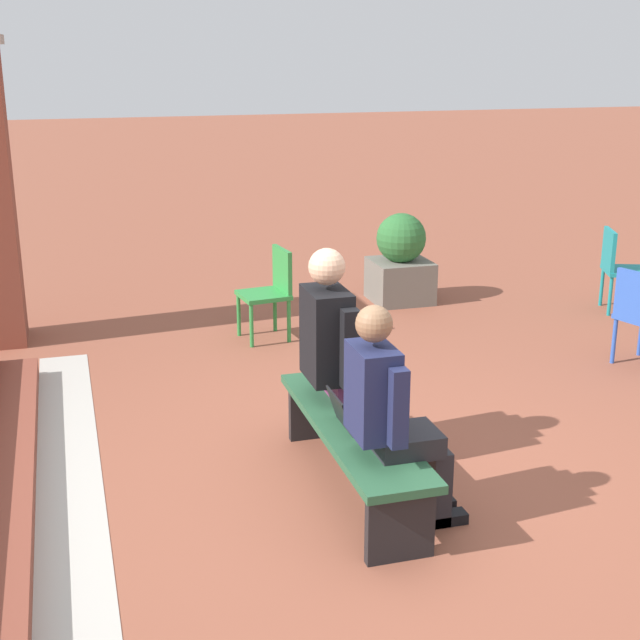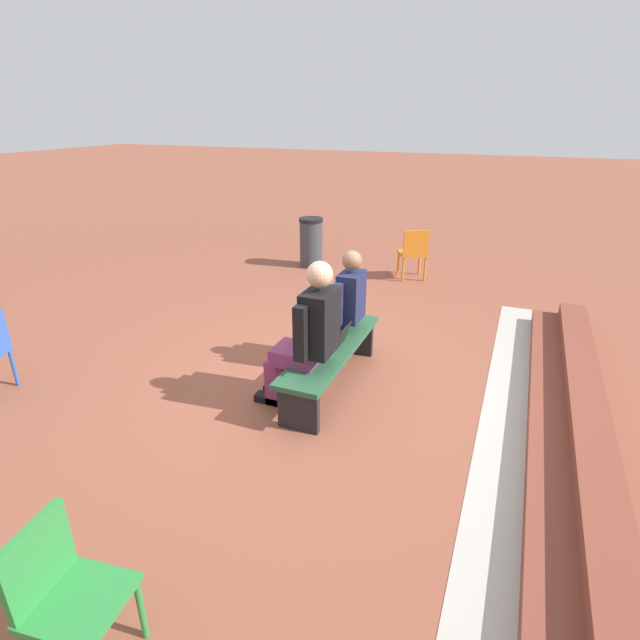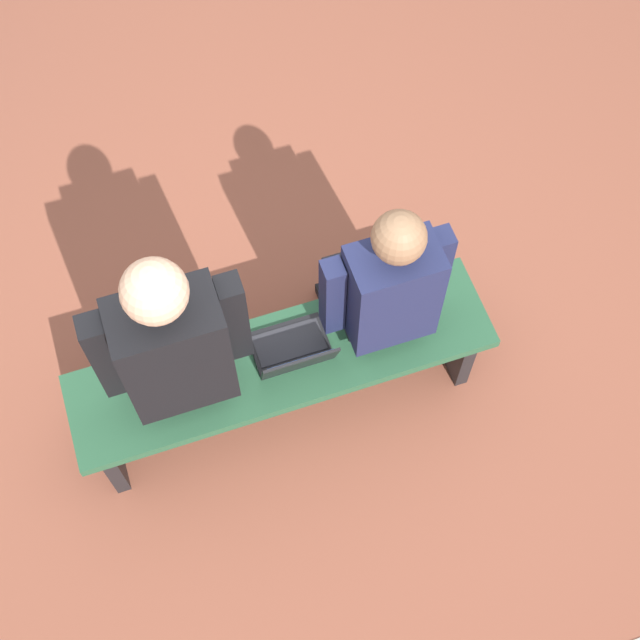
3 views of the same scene
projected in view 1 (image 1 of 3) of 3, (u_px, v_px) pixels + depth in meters
The scene contains 9 objects.
ground_plane at pixel (374, 489), 5.47m from camera, with size 60.00×60.00×0.00m, color brown.
concrete_strip at pixel (72, 529), 5.01m from camera, with size 6.03×0.40×0.01m, color #B7B2A8.
bench at pixel (353, 437), 5.35m from camera, with size 1.80×0.44×0.45m.
person_student at pixel (390, 410), 4.85m from camera, with size 0.52×0.66×1.31m.
person_adult at pixel (344, 352), 5.63m from camera, with size 0.59×0.75×1.43m.
laptop at pixel (354, 418), 5.26m from camera, with size 0.32×0.29×0.21m.
plastic_chair_foreground at pixel (619, 265), 8.99m from camera, with size 0.54×0.54×0.84m.
plastic_chair_mid_courtyard at pixel (271, 288), 8.14m from camera, with size 0.47×0.47×0.84m.
planter at pixel (401, 261), 9.34m from camera, with size 0.60×0.60×0.94m.
Camera 1 is at (-4.62, 1.70, 2.61)m, focal length 50.00 mm.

